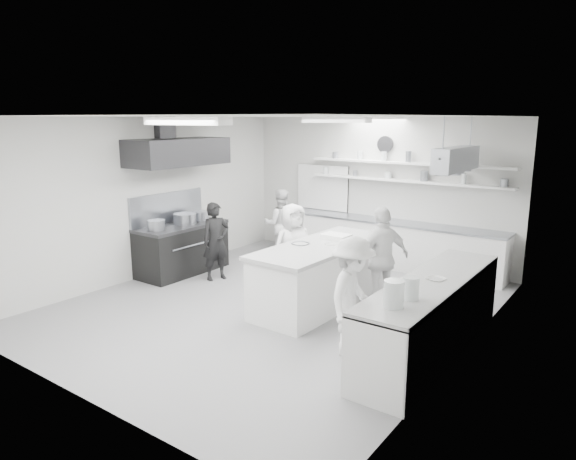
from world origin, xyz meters
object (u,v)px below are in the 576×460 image
Objects in this scene: cook_back at (280,224)px; prep_island at (321,276)px; right_counter at (431,318)px; back_counter at (381,242)px; stove at (182,250)px; cook_stove at (216,241)px.

prep_island is at bearing 99.59° from cook_back.
right_counter is 1.26× the size of prep_island.
right_counter is 5.06m from cook_back.
right_counter is at bearing -55.35° from back_counter.
right_counter reaches higher than stove.
cook_back is at bearing 140.97° from prep_island.
back_counter is 2.16m from cook_back.
prep_island reaches higher than right_counter.
cook_back is at bearing 19.74° from cook_stove.
stove is 1.20× the size of cook_back.
right_counter is at bearing -6.52° from stove.
back_counter is at bearing 43.99° from stove.
right_counter is (2.35, -3.40, 0.01)m from back_counter.
cook_back reaches higher than cook_stove.
stove is at bearing 115.52° from cook_stove.
stove is at bearing -177.40° from prep_island.
back_counter is 4.13m from right_counter.
cook_back is at bearing 65.42° from stove.
cook_back is (-1.99, -0.80, 0.29)m from back_counter.
back_counter is at bearing 124.65° from right_counter.
back_counter is 3.34× the size of cook_back.
right_counter is 4.45m from cook_stove.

